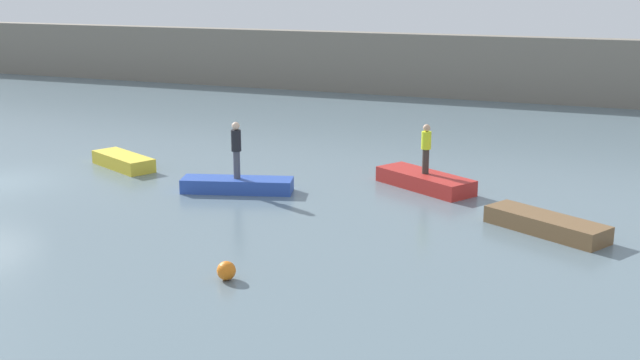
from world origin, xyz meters
name	(u,v)px	position (x,y,z in m)	size (l,w,h in m)	color
embankment_wall	(291,60)	(0.00, 24.95, 1.78)	(80.00, 1.20, 3.55)	gray
rowboat_yellow	(123,161)	(2.75, 3.54, 0.24)	(2.89, 1.01, 0.48)	gold
rowboat_blue	(237,185)	(8.14, 2.12, 0.23)	(3.57, 0.93, 0.45)	#2B4CAD
rowboat_red	(425,181)	(13.67, 4.80, 0.25)	(3.47, 1.21, 0.50)	red
rowboat_brown	(546,224)	(17.90, 1.48, 0.24)	(3.44, 1.04, 0.48)	brown
person_dark_shirt	(236,147)	(8.14, 2.12, 1.49)	(0.32, 0.32, 1.84)	#4C4C56
person_hiviz_shirt	(426,146)	(13.67, 4.80, 1.41)	(0.32, 0.32, 1.64)	#38332D
mooring_buoy	(226,271)	(11.47, -4.80, 0.22)	(0.44, 0.44, 0.44)	orange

